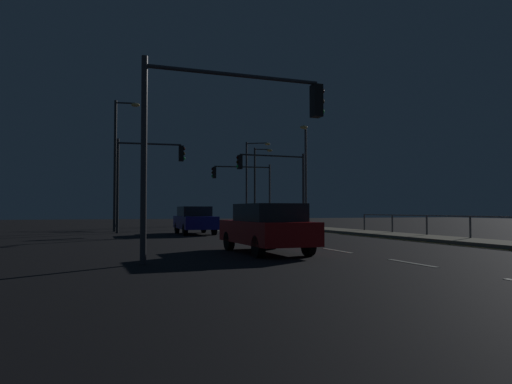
{
  "coord_description": "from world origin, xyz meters",
  "views": [
    {
      "loc": [
        -7.74,
        -1.57,
        1.37
      ],
      "look_at": [
        0.38,
        22.78,
        2.33
      ],
      "focal_mm": 33.92,
      "sensor_mm": 36.0,
      "label": 1
    }
  ],
  "objects": [
    {
      "name": "street_lamp_far_end",
      "position": [
        7.25,
        42.9,
        4.51
      ],
      "size": [
        1.77,
        0.62,
        7.31
      ],
      "color": "#2D3033",
      "rests_on": "sidewalk_right"
    },
    {
      "name": "sidewalk_right",
      "position": [
        7.02,
        17.5,
        0.07
      ],
      "size": [
        2.23,
        77.0,
        0.14
      ],
      "primitive_type": "cube",
      "color": "gray",
      "rests_on": "ground"
    },
    {
      "name": "car",
      "position": [
        -2.54,
        12.94,
        0.82
      ],
      "size": [
        1.98,
        4.46,
        1.57
      ],
      "color": "#B71414",
      "rests_on": "ground"
    },
    {
      "name": "street_lamp_mid_block",
      "position": [
        6.85,
        43.98,
        4.94
      ],
      "size": [
        2.21,
        1.31,
        8.01
      ],
      "color": "#38383D",
      "rests_on": "sidewalk_right"
    },
    {
      "name": "traffic_light_mid_left",
      "position": [
        -4.27,
        11.06,
        3.83
      ],
      "size": [
        5.28,
        0.43,
        5.33
      ],
      "color": "#38383D",
      "rests_on": "ground"
    },
    {
      "name": "lane_markings_center",
      "position": [
        0.0,
        21.0,
        0.01
      ],
      "size": [
        0.14,
        50.0,
        0.01
      ],
      "color": "silver",
      "rests_on": "ground"
    },
    {
      "name": "traffic_light_far_left",
      "position": [
        4.07,
        29.83,
        3.9
      ],
      "size": [
        5.13,
        0.51,
        5.25
      ],
      "color": "#38383D",
      "rests_on": "sidewalk_right"
    },
    {
      "name": "car_oncoming",
      "position": [
        -2.32,
        25.78,
        0.82
      ],
      "size": [
        1.85,
        4.41,
        1.57
      ],
      "color": "navy",
      "rests_on": "ground"
    },
    {
      "name": "traffic_light_near_left",
      "position": [
        -4.81,
        27.9,
        3.94
      ],
      "size": [
        4.05,
        0.49,
        5.6
      ],
      "color": "#2D3033",
      "rests_on": "ground"
    },
    {
      "name": "lane_edge_line",
      "position": [
        5.65,
        22.5,
        0.01
      ],
      "size": [
        0.14,
        53.0,
        0.01
      ],
      "color": "gold",
      "rests_on": "ground"
    },
    {
      "name": "street_lamp_corner",
      "position": [
        -6.36,
        30.37,
        4.92
      ],
      "size": [
        1.59,
        0.44,
        8.4
      ],
      "color": "#2D3033",
      "rests_on": "ground"
    },
    {
      "name": "ground_plane",
      "position": [
        0.0,
        17.5,
        0.0
      ],
      "size": [
        112.0,
        112.0,
        0.0
      ],
      "primitive_type": "plane",
      "color": "black",
      "rests_on": "ground"
    },
    {
      "name": "street_lamp_across_street",
      "position": [
        6.71,
        30.42,
        4.51
      ],
      "size": [
        1.17,
        1.71,
        7.27
      ],
      "color": "#4C4C51",
      "rests_on": "sidewalk_right"
    },
    {
      "name": "traffic_light_far_center",
      "position": [
        4.21,
        37.56,
        3.83
      ],
      "size": [
        5.11,
        0.7,
        5.14
      ],
      "color": "#4C4C51",
      "rests_on": "sidewalk_right"
    }
  ]
}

